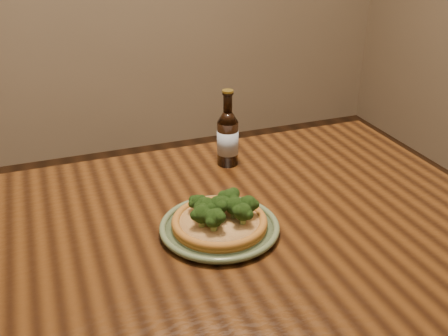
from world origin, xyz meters
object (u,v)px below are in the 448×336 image
object	(u,v)px
table	(152,281)
beer_bottle	(228,138)
plate	(219,227)
pizza	(220,218)

from	to	relation	value
table	beer_bottle	world-z (taller)	beer_bottle
plate	pizza	bearing A→B (deg)	26.06
plate	beer_bottle	bearing A→B (deg)	66.26
table	plate	xyz separation A→B (m)	(0.15, -0.00, 0.10)
table	pizza	xyz separation A→B (m)	(0.15, -0.00, 0.13)
plate	beer_bottle	size ratio (longest dim) A/B	1.24
table	pizza	bearing A→B (deg)	-0.99
table	pizza	world-z (taller)	pizza
pizza	table	bearing A→B (deg)	179.01
pizza	beer_bottle	distance (m)	0.33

